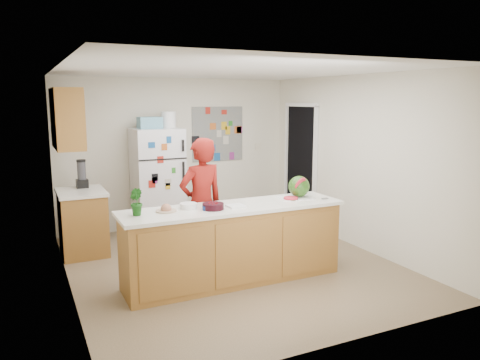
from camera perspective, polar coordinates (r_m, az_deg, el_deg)
name	(u,v)px	position (r m, az deg, el deg)	size (l,w,h in m)	color
floor	(232,266)	(6.26, -1.03, -10.38)	(4.00, 4.50, 0.02)	brown
wall_back	(177,153)	(8.04, -7.72, 3.29)	(4.00, 0.02, 2.50)	beige
wall_left	(64,183)	(5.45, -20.71, -0.36)	(0.02, 4.50, 2.50)	beige
wall_right	(357,162)	(7.01, 14.10, 2.12)	(0.02, 4.50, 2.50)	beige
ceiling	(231,70)	(5.89, -1.10, 13.29)	(4.00, 4.50, 0.02)	white
doorway	(301,165)	(8.19, 7.46, 1.78)	(0.03, 0.85, 2.04)	black
peninsula_base	(234,245)	(5.61, -0.79, -7.97)	(2.60, 0.62, 0.88)	brown
peninsula_top	(233,208)	(5.49, -0.81, -3.39)	(2.68, 0.70, 0.04)	silver
side_counter_base	(83,223)	(6.96, -18.62, -5.03)	(0.60, 0.80, 0.86)	brown
side_counter_top	(81,192)	(6.87, -18.83, -1.40)	(0.64, 0.84, 0.04)	silver
upper_cabinets	(67,118)	(6.69, -20.38, 7.05)	(0.35, 1.00, 0.80)	brown
refrigerator	(158,182)	(7.61, -10.00, -0.18)	(0.75, 0.70, 1.70)	silver
fridge_top_bin	(150,123)	(7.48, -10.96, 6.86)	(0.35, 0.28, 0.18)	#5999B2
photo_collage	(218,134)	(8.25, -2.73, 5.62)	(0.95, 0.01, 0.95)	slate
person	(201,204)	(5.92, -4.72, -2.99)	(0.62, 0.40, 1.69)	maroon
blender_appliance	(82,175)	(7.06, -18.73, 0.63)	(0.12, 0.12, 0.38)	black
cutting_board	(296,198)	(5.93, 6.79, -2.18)	(0.41, 0.31, 0.01)	silver
watermelon	(299,186)	(5.96, 7.21, -0.78)	(0.27, 0.27, 0.27)	#245516
watermelon_slice	(291,198)	(5.84, 6.20, -2.20)	(0.17, 0.17, 0.02)	red
cherry_bowl	(213,206)	(5.32, -3.30, -3.22)	(0.24, 0.24, 0.07)	black
white_bowl	(188,206)	(5.39, -6.31, -3.15)	(0.20, 0.20, 0.06)	silver
cobalt_bowl	(207,208)	(5.29, -4.00, -3.40)	(0.12, 0.12, 0.05)	navy
plate	(166,211)	(5.27, -9.00, -3.74)	(0.23, 0.23, 0.02)	beige
paper_towel	(236,206)	(5.44, -0.54, -3.18)	(0.20, 0.17, 0.02)	white
keys	(325,198)	(5.96, 10.31, -2.23)	(0.09, 0.04, 0.01)	gray
potted_plant	(136,202)	(5.14, -12.58, -2.64)	(0.16, 0.13, 0.29)	#0C3A11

